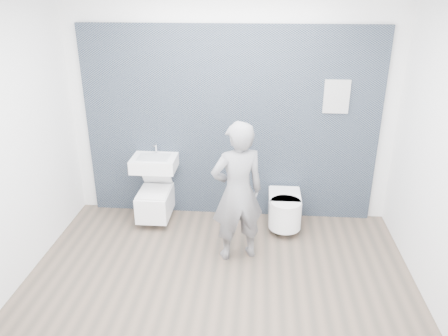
# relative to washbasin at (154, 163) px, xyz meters

# --- Properties ---
(ground) EXTENTS (4.00, 4.00, 0.00)m
(ground) POSITION_rel_washbasin_xyz_m (0.92, -1.24, -0.77)
(ground) COLOR brown
(ground) RESTS_ON ground
(room_shell) EXTENTS (4.00, 4.00, 4.00)m
(room_shell) POSITION_rel_washbasin_xyz_m (0.92, -1.24, 0.97)
(room_shell) COLOR white
(room_shell) RESTS_ON ground
(tile_wall) EXTENTS (3.60, 0.06, 2.40)m
(tile_wall) POSITION_rel_washbasin_xyz_m (0.92, 0.23, -0.77)
(tile_wall) COLOR black
(tile_wall) RESTS_ON ground
(washbasin) EXTENTS (0.54, 0.41, 0.41)m
(washbasin) POSITION_rel_washbasin_xyz_m (0.00, 0.00, 0.00)
(washbasin) COLOR white
(washbasin) RESTS_ON ground
(toilet_square) EXTENTS (0.39, 0.56, 0.68)m
(toilet_square) POSITION_rel_washbasin_xyz_m (0.00, -0.07, -0.49)
(toilet_square) COLOR white
(toilet_square) RESTS_ON ground
(toilet_rounded) EXTENTS (0.39, 0.66, 0.35)m
(toilet_rounded) POSITION_rel_washbasin_xyz_m (1.62, -0.13, -0.51)
(toilet_rounded) COLOR white
(toilet_rounded) RESTS_ON ground
(info_placard) EXTENTS (0.30, 0.03, 0.39)m
(info_placard) POSITION_rel_washbasin_xyz_m (2.17, 0.19, -0.77)
(info_placard) COLOR white
(info_placard) RESTS_ON ground
(visitor) EXTENTS (0.67, 0.55, 1.57)m
(visitor) POSITION_rel_washbasin_xyz_m (1.07, -0.77, 0.02)
(visitor) COLOR gray
(visitor) RESTS_ON ground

